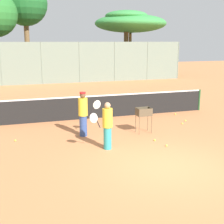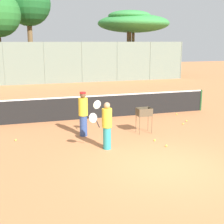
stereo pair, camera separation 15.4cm
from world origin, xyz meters
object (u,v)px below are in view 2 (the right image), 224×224
object	(u,v)px
tennis_net	(106,106)
ball_cart	(144,114)
player_red_cap	(83,113)
player_white_outfit	(107,125)
parked_car	(98,70)

from	to	relation	value
tennis_net	ball_cart	world-z (taller)	tennis_net
tennis_net	player_red_cap	xyz separation A→B (m)	(-1.60, -2.52, 0.31)
tennis_net	player_white_outfit	xyz separation A→B (m)	(-1.19, -4.19, 0.25)
player_red_cap	ball_cart	distance (m)	2.34
player_white_outfit	ball_cart	xyz separation A→B (m)	(1.91, 1.36, -0.05)
tennis_net	ball_cart	distance (m)	2.93
tennis_net	parked_car	size ratio (longest dim) A/B	2.43
player_white_outfit	parked_car	world-z (taller)	parked_car
player_white_outfit	player_red_cap	distance (m)	1.72
player_red_cap	ball_cart	bearing A→B (deg)	-4.49
player_white_outfit	parked_car	size ratio (longest dim) A/B	0.37
player_white_outfit	parked_car	bearing A→B (deg)	-119.87
player_red_cap	parked_car	size ratio (longest dim) A/B	0.40
tennis_net	player_white_outfit	size ratio (longest dim) A/B	6.49
player_red_cap	parked_car	world-z (taller)	player_red_cap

